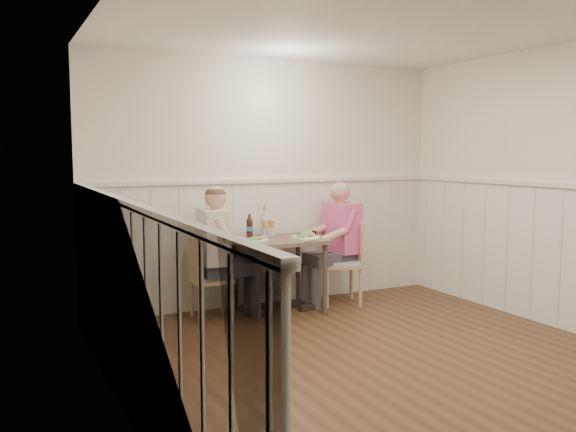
% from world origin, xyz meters
% --- Properties ---
extents(ground_plane, '(4.50, 4.50, 0.00)m').
position_xyz_m(ground_plane, '(0.00, 0.00, 0.00)').
color(ground_plane, '#422A17').
extents(room_shell, '(4.04, 4.54, 2.60)m').
position_xyz_m(room_shell, '(0.00, 0.00, 1.52)').
color(room_shell, white).
rests_on(room_shell, ground).
extents(wainscot, '(4.00, 4.49, 1.34)m').
position_xyz_m(wainscot, '(0.00, 0.69, 0.69)').
color(wainscot, beige).
rests_on(wainscot, ground).
extents(dining_table, '(0.83, 0.70, 0.75)m').
position_xyz_m(dining_table, '(-0.09, 1.84, 0.64)').
color(dining_table, brown).
rests_on(dining_table, ground).
extents(chair_right, '(0.52, 0.52, 0.89)m').
position_xyz_m(chair_right, '(0.68, 1.83, 0.48)').
color(chair_right, tan).
rests_on(chair_right, ground).
extents(chair_left, '(0.39, 0.39, 0.79)m').
position_xyz_m(chair_left, '(-0.85, 1.88, 0.43)').
color(chair_left, tan).
rests_on(chair_left, ground).
extents(man_in_pink, '(0.64, 0.44, 1.33)m').
position_xyz_m(man_in_pink, '(0.63, 1.87, 0.56)').
color(man_in_pink, '#3F3F47').
rests_on(man_in_pink, ground).
extents(diner_cream, '(0.63, 0.44, 1.32)m').
position_xyz_m(diner_cream, '(-0.75, 1.85, 0.55)').
color(diner_cream, '#3F3F47').
rests_on(diner_cream, ground).
extents(plate_man, '(0.30, 0.30, 0.07)m').
position_xyz_m(plate_man, '(0.17, 1.75, 0.77)').
color(plate_man, white).
rests_on(plate_man, dining_table).
extents(plate_diner, '(0.26, 0.26, 0.07)m').
position_xyz_m(plate_diner, '(-0.38, 1.78, 0.77)').
color(plate_diner, white).
rests_on(plate_diner, dining_table).
extents(beer_glass_a, '(0.07, 0.07, 0.18)m').
position_xyz_m(beer_glass_a, '(-0.05, 2.10, 0.87)').
color(beer_glass_a, silver).
rests_on(beer_glass_a, dining_table).
extents(beer_glass_b, '(0.08, 0.08, 0.20)m').
position_xyz_m(beer_glass_b, '(-0.16, 2.03, 0.89)').
color(beer_glass_b, silver).
rests_on(beer_glass_b, dining_table).
extents(beer_bottle, '(0.07, 0.07, 0.24)m').
position_xyz_m(beer_bottle, '(-0.33, 2.04, 0.86)').
color(beer_bottle, black).
rests_on(beer_bottle, dining_table).
extents(rolled_napkin, '(0.18, 0.09, 0.04)m').
position_xyz_m(rolled_napkin, '(0.11, 1.54, 0.77)').
color(rolled_napkin, white).
rests_on(rolled_napkin, dining_table).
extents(grass_vase, '(0.04, 0.04, 0.37)m').
position_xyz_m(grass_vase, '(-0.15, 2.11, 0.91)').
color(grass_vase, silver).
rests_on(grass_vase, dining_table).
extents(gingham_mat, '(0.34, 0.31, 0.01)m').
position_xyz_m(gingham_mat, '(-0.39, 2.02, 0.75)').
color(gingham_mat, '#535DA5').
rests_on(gingham_mat, dining_table).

